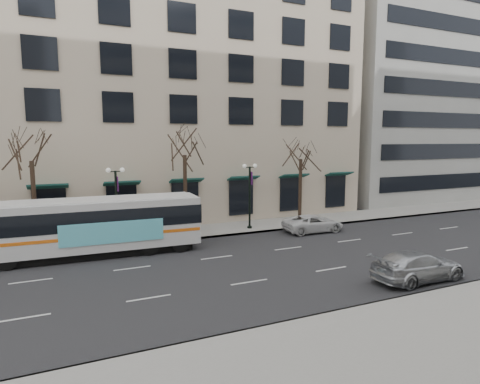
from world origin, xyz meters
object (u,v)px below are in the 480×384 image
tree_far_left (30,146)px  city_bus (94,225)px  tree_far_mid (184,142)px  tree_far_right (301,147)px  white_pickup (313,223)px  lamp_post_left (117,201)px  silver_car (418,266)px  lamp_post_right (250,193)px

tree_far_left → city_bus: tree_far_left is taller
tree_far_left → tree_far_mid: size_ratio=0.98×
tree_far_left → tree_far_mid: 10.00m
tree_far_right → white_pickup: bearing=-103.9°
tree_far_right → lamp_post_left: (-14.99, -0.60, -3.48)m
tree_far_left → lamp_post_left: 6.29m
tree_far_left → tree_far_right: bearing=0.0°
lamp_post_left → silver_car: 18.95m
tree_far_right → tree_far_left: bearing=180.0°
lamp_post_left → city_bus: bearing=-124.7°
tree_far_left → tree_far_mid: bearing=0.0°
tree_far_mid → lamp_post_right: 6.41m
tree_far_mid → lamp_post_left: bearing=-173.1°
tree_far_left → white_pickup: size_ratio=1.76×
tree_far_right → lamp_post_right: (-4.99, -0.60, -3.48)m
tree_far_mid → city_bus: tree_far_mid is taller
lamp_post_right → white_pickup: (4.21, -2.56, -2.28)m
tree_far_right → white_pickup: tree_far_right is taller
white_pickup → tree_far_left: bearing=82.8°
tree_far_left → tree_far_right: tree_far_left is taller
tree_far_right → city_bus: 17.51m
tree_far_left → tree_far_right: (20.00, 0.00, -0.28)m
tree_far_left → white_pickup: 20.39m
tree_far_mid → white_pickup: size_ratio=1.80×
city_bus → white_pickup: (15.88, -0.15, -1.26)m
silver_car → lamp_post_right: bearing=11.6°
white_pickup → tree_far_right: bearing=-11.7°
tree_far_left → tree_far_right: 20.00m
silver_car → tree_far_right: bearing=-8.6°
tree_far_mid → lamp_post_left: (-4.99, -0.60, -3.96)m
lamp_post_right → tree_far_right: bearing=6.9°
tree_far_mid → silver_car: bearing=-61.0°
tree_far_mid → tree_far_right: (10.00, -0.00, -0.48)m
tree_far_left → tree_far_mid: (10.00, 0.00, 0.21)m
tree_far_left → lamp_post_right: (15.01, -0.60, -3.75)m
lamp_post_right → silver_car: lamp_post_right is taller
tree_far_left → tree_far_mid: tree_far_mid is taller
tree_far_right → silver_car: tree_far_right is taller
city_bus → silver_car: size_ratio=2.53×
lamp_post_left → tree_far_left: bearing=173.2°
silver_car → tree_far_mid: bearing=28.6°
tree_far_right → lamp_post_left: size_ratio=1.55×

